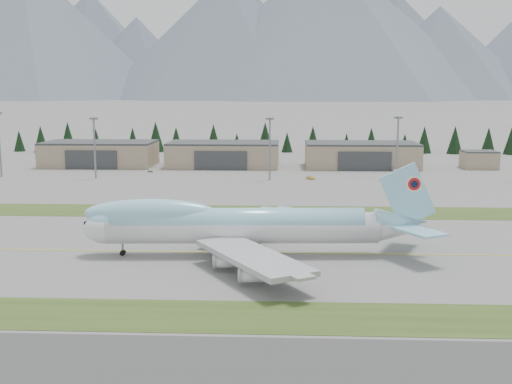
{
  "coord_description": "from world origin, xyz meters",
  "views": [
    {
      "loc": [
        12.27,
        -129.09,
        33.47
      ],
      "look_at": [
        4.86,
        29.62,
        8.0
      ],
      "focal_mm": 45.0,
      "sensor_mm": 36.0,
      "label": 1
    }
  ],
  "objects_px": {
    "service_vehicle_a": "(150,172)",
    "boeing_747_freighter": "(239,225)",
    "service_vehicle_c": "(395,172)",
    "hangar_left": "(100,154)",
    "hangar_right": "(361,155)",
    "hangar_center": "(224,154)",
    "service_vehicle_b": "(311,179)"
  },
  "relations": [
    {
      "from": "hangar_right",
      "to": "hangar_left",
      "type": "bearing_deg",
      "value": 180.0
    },
    {
      "from": "hangar_right",
      "to": "service_vehicle_a",
      "type": "height_order",
      "value": "hangar_right"
    },
    {
      "from": "service_vehicle_c",
      "to": "boeing_747_freighter",
      "type": "bearing_deg",
      "value": -103.51
    },
    {
      "from": "service_vehicle_a",
      "to": "service_vehicle_b",
      "type": "xyz_separation_m",
      "value": [
        65.1,
        -19.35,
        0.0
      ]
    },
    {
      "from": "service_vehicle_b",
      "to": "hangar_left",
      "type": "bearing_deg",
      "value": 101.3
    },
    {
      "from": "hangar_left",
      "to": "service_vehicle_a",
      "type": "relative_size",
      "value": 13.19
    },
    {
      "from": "boeing_747_freighter",
      "to": "hangar_left",
      "type": "height_order",
      "value": "boeing_747_freighter"
    },
    {
      "from": "service_vehicle_a",
      "to": "boeing_747_freighter",
      "type": "bearing_deg",
      "value": -100.82
    },
    {
      "from": "hangar_center",
      "to": "hangar_right",
      "type": "xyz_separation_m",
      "value": [
        60.0,
        0.0,
        0.0
      ]
    },
    {
      "from": "boeing_747_freighter",
      "to": "hangar_center",
      "type": "xyz_separation_m",
      "value": [
        -17.9,
        151.97,
        -0.91
      ]
    },
    {
      "from": "boeing_747_freighter",
      "to": "hangar_left",
      "type": "bearing_deg",
      "value": 112.55
    },
    {
      "from": "boeing_747_freighter",
      "to": "service_vehicle_a",
      "type": "bearing_deg",
      "value": 106.28
    },
    {
      "from": "hangar_center",
      "to": "service_vehicle_a",
      "type": "xyz_separation_m",
      "value": [
        -28.44,
        -20.07,
        -5.39
      ]
    },
    {
      "from": "hangar_right",
      "to": "service_vehicle_c",
      "type": "height_order",
      "value": "hangar_right"
    },
    {
      "from": "hangar_left",
      "to": "hangar_right",
      "type": "xyz_separation_m",
      "value": [
        115.0,
        0.0,
        0.0
      ]
    },
    {
      "from": "hangar_left",
      "to": "hangar_right",
      "type": "bearing_deg",
      "value": 0.0
    },
    {
      "from": "boeing_747_freighter",
      "to": "service_vehicle_b",
      "type": "xyz_separation_m",
      "value": [
        18.76,
        112.55,
        -6.3
      ]
    },
    {
      "from": "service_vehicle_a",
      "to": "hangar_center",
      "type": "bearing_deg",
      "value": 5.03
    },
    {
      "from": "hangar_left",
      "to": "service_vehicle_b",
      "type": "xyz_separation_m",
      "value": [
        91.66,
        -39.42,
        -5.39
      ]
    },
    {
      "from": "hangar_right",
      "to": "service_vehicle_b",
      "type": "height_order",
      "value": "hangar_right"
    },
    {
      "from": "hangar_left",
      "to": "service_vehicle_b",
      "type": "height_order",
      "value": "hangar_left"
    },
    {
      "from": "hangar_left",
      "to": "hangar_right",
      "type": "height_order",
      "value": "same"
    },
    {
      "from": "hangar_left",
      "to": "hangar_right",
      "type": "relative_size",
      "value": 1.0
    },
    {
      "from": "hangar_right",
      "to": "hangar_center",
      "type": "bearing_deg",
      "value": 180.0
    },
    {
      "from": "hangar_left",
      "to": "service_vehicle_c",
      "type": "xyz_separation_m",
      "value": [
        127.37,
        -14.95,
        -5.39
      ]
    },
    {
      "from": "boeing_747_freighter",
      "to": "service_vehicle_a",
      "type": "height_order",
      "value": "boeing_747_freighter"
    },
    {
      "from": "hangar_right",
      "to": "service_vehicle_a",
      "type": "bearing_deg",
      "value": -167.22
    },
    {
      "from": "service_vehicle_b",
      "to": "hangar_center",
      "type": "bearing_deg",
      "value": 77.5
    },
    {
      "from": "hangar_center",
      "to": "service_vehicle_b",
      "type": "relative_size",
      "value": 13.35
    },
    {
      "from": "service_vehicle_b",
      "to": "hangar_right",
      "type": "bearing_deg",
      "value": 3.94
    },
    {
      "from": "hangar_left",
      "to": "service_vehicle_c",
      "type": "distance_m",
      "value": 128.36
    },
    {
      "from": "hangar_left",
      "to": "service_vehicle_a",
      "type": "bearing_deg",
      "value": -37.07
    }
  ]
}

